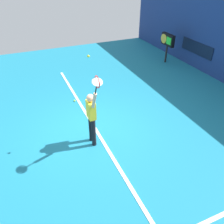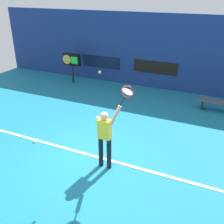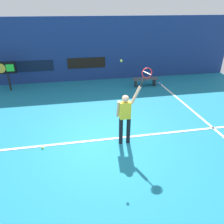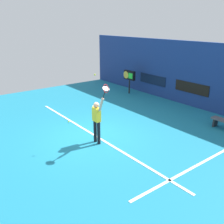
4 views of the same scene
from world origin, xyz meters
TOP-DOWN VIEW (x-y plane):
  - ground_plane at (0.00, 0.00)m, footprint 18.00×18.00m
  - back_wall at (0.00, 6.82)m, footprint 18.00×0.20m
  - sponsor_banner_center at (0.00, 6.70)m, footprint 2.20×0.03m
  - sponsor_banner_portside at (-3.00, 6.70)m, footprint 2.20×0.03m
  - court_baseline at (0.00, 0.13)m, footprint 10.00×0.10m
  - court_sideline at (4.11, 2.00)m, footprint 0.10×7.00m
  - tennis_player at (0.64, -0.16)m, footprint 0.73×0.31m
  - tennis_racket at (1.24, -0.17)m, footprint 0.42×0.27m
  - tennis_ball at (0.50, -0.11)m, footprint 0.07×0.07m
  - scoreboard_clock at (-4.18, 5.74)m, footprint 0.96×0.20m
  - spare_ball at (-2.00, -0.02)m, footprint 0.07×0.07m

SIDE VIEW (x-z plane):
  - ground_plane at x=0.00m, z-range 0.00..0.00m
  - court_baseline at x=0.00m, z-range 0.00..0.01m
  - court_sideline at x=4.11m, z-range 0.00..0.01m
  - spare_ball at x=-2.00m, z-range 0.00..0.07m
  - tennis_player at x=0.64m, z-range 0.03..1.99m
  - sponsor_banner_portside at x=-3.00m, z-range 0.72..1.32m
  - sponsor_banner_center at x=0.00m, z-range 0.76..1.36m
  - scoreboard_clock at x=-4.18m, z-range 0.41..1.94m
  - back_wall at x=0.00m, z-range 0.00..3.58m
  - tennis_racket at x=1.24m, z-range 2.00..2.62m
  - tennis_ball at x=0.50m, z-range 2.68..2.75m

